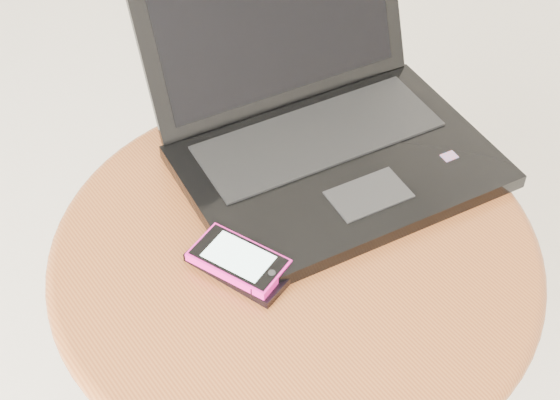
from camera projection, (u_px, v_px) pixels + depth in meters
table at (294, 296)px, 1.03m from camera, size 0.58×0.58×0.46m
laptop at (320, 123)px, 1.05m from camera, size 0.42×0.40×0.24m
phone_black at (241, 264)px, 0.93m from camera, size 0.10×0.13×0.01m
phone_pink at (239, 260)px, 0.92m from camera, size 0.09×0.12×0.01m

